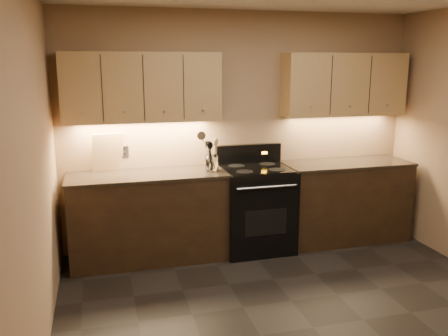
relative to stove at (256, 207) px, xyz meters
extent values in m
plane|color=black|center=(-0.08, -1.68, -0.48)|extent=(4.00, 4.00, 0.00)
cube|color=#9C805B|center=(-0.08, 0.32, 0.82)|extent=(4.00, 0.04, 2.60)
cube|color=#9C805B|center=(-2.08, -1.68, 0.82)|extent=(0.04, 4.00, 2.60)
cube|color=black|center=(-1.18, 0.02, -0.03)|extent=(1.60, 0.60, 0.90)
cube|color=#382E24|center=(-1.18, 0.02, 0.44)|extent=(1.62, 0.62, 0.03)
cube|color=black|center=(1.10, 0.02, -0.03)|extent=(1.44, 0.60, 0.90)
cube|color=#382E24|center=(1.10, 0.02, 0.44)|extent=(1.46, 0.62, 0.03)
cube|color=black|center=(0.00, -0.01, -0.02)|extent=(0.76, 0.65, 0.92)
cube|color=black|center=(0.00, -0.01, 0.45)|extent=(0.70, 0.60, 0.01)
cube|color=black|center=(0.00, 0.28, 0.55)|extent=(0.76, 0.07, 0.22)
cube|color=orange|center=(0.18, 0.24, 0.56)|extent=(0.06, 0.00, 0.03)
cylinder|color=silver|center=(0.00, -0.35, 0.32)|extent=(0.65, 0.02, 0.02)
cube|color=black|center=(0.00, -0.33, -0.07)|extent=(0.46, 0.00, 0.28)
cylinder|color=black|center=(-0.18, -0.16, 0.45)|extent=(0.18, 0.18, 0.00)
cylinder|color=black|center=(0.18, -0.16, 0.45)|extent=(0.18, 0.18, 0.00)
cylinder|color=black|center=(-0.18, 0.14, 0.45)|extent=(0.18, 0.18, 0.00)
cylinder|color=black|center=(0.18, 0.14, 0.45)|extent=(0.18, 0.18, 0.00)
cube|color=tan|center=(-1.18, 0.17, 1.32)|extent=(1.60, 0.30, 0.70)
cube|color=tan|center=(1.10, 0.17, 1.32)|extent=(1.44, 0.30, 0.70)
cube|color=#B2B5BA|center=(-1.38, 0.31, 0.64)|extent=(0.08, 0.01, 0.12)
cylinder|color=white|center=(-0.50, -0.01, 0.53)|extent=(0.17, 0.17, 0.17)
cylinder|color=white|center=(-0.50, -0.01, 0.46)|extent=(0.13, 0.13, 0.02)
cube|color=tan|center=(-1.55, 0.27, 0.65)|extent=(0.34, 0.17, 0.41)
camera|label=1|loc=(-1.63, -4.76, 1.57)|focal=38.00mm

